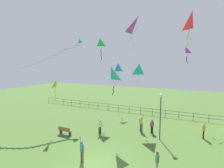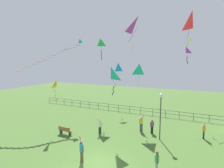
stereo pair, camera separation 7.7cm
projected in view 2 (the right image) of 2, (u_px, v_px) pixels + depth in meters
name	position (u px, v px, depth m)	size (l,w,h in m)	color
ground_plane	(96.00, 165.00, 13.11)	(80.00, 80.00, 0.00)	#476B2D
lamppost	(161.00, 106.00, 16.98)	(0.36, 0.36, 4.54)	#38383D
park_bench	(65.00, 130.00, 18.52)	(1.51, 0.47, 0.85)	olive
person_0	(157.00, 161.00, 12.05)	(0.29, 0.44, 1.56)	#99999E
person_2	(204.00, 130.00, 17.45)	(0.29, 0.47, 1.81)	black
person_3	(152.00, 125.00, 18.82)	(0.36, 0.33, 1.50)	black
person_4	(141.00, 122.00, 19.28)	(0.53, 0.37, 2.03)	#3F4C47
person_5	(82.00, 149.00, 13.43)	(0.51, 0.42, 1.99)	brown
person_6	(100.00, 126.00, 18.68)	(0.45, 0.33, 1.77)	black
kite_0	(118.00, 68.00, 26.53)	(0.93, 0.84, 2.99)	#198CD1
kite_1	(111.00, 75.00, 17.14)	(1.35, 1.14, 2.73)	#19B2B2
kite_2	(186.00, 51.00, 22.62)	(0.93, 1.00, 2.06)	#B22DB2
kite_3	(139.00, 71.00, 19.67)	(1.26, 1.32, 2.51)	#19B2B2
kite_4	(192.00, 21.00, 12.83)	(0.85, 0.89, 2.56)	red
kite_5	(100.00, 44.00, 23.74)	(1.05, 1.06, 2.73)	#1EB759
kite_6	(57.00, 84.00, 18.93)	(0.74, 1.17, 2.55)	yellow
kite_8	(138.00, 26.00, 14.76)	(1.37, 1.15, 2.82)	#B22DB2
streamer_kite	(74.00, 44.00, 23.30)	(4.52, 7.24, 4.20)	#19B2B2
waterfront_railing	(142.00, 110.00, 25.81)	(36.02, 0.06, 0.95)	#4C4742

